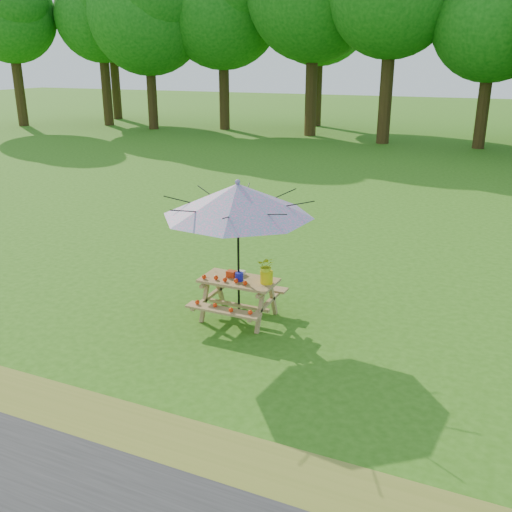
% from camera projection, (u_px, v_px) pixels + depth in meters
% --- Properties ---
extents(ground, '(120.00, 120.00, 0.00)m').
position_uv_depth(ground, '(184.00, 322.00, 9.04)').
color(ground, '#2E6413').
rests_on(ground, ground).
extents(drygrass_strip, '(120.00, 1.20, 0.01)m').
position_uv_depth(drygrass_strip, '(60.00, 418.00, 6.62)').
color(drygrass_strip, olive).
rests_on(drygrass_strip, ground).
extents(picnic_table, '(1.20, 1.32, 0.67)m').
position_uv_depth(picnic_table, '(239.00, 299.00, 9.08)').
color(picnic_table, olive).
rests_on(picnic_table, ground).
extents(patio_umbrella, '(2.87, 2.87, 2.26)m').
position_uv_depth(patio_umbrella, '(238.00, 200.00, 8.56)').
color(patio_umbrella, black).
rests_on(patio_umbrella, ground).
extents(produce_bins, '(0.32, 0.35, 0.13)m').
position_uv_depth(produce_bins, '(237.00, 275.00, 9.01)').
color(produce_bins, red).
rests_on(produce_bins, picnic_table).
extents(tomatoes_row, '(0.77, 0.13, 0.07)m').
position_uv_depth(tomatoes_row, '(225.00, 280.00, 8.86)').
color(tomatoes_row, '#F22F08').
rests_on(tomatoes_row, picnic_table).
extents(flower_bucket, '(0.31, 0.28, 0.43)m').
position_uv_depth(flower_bucket, '(267.00, 269.00, 8.75)').
color(flower_bucket, yellow).
rests_on(flower_bucket, picnic_table).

